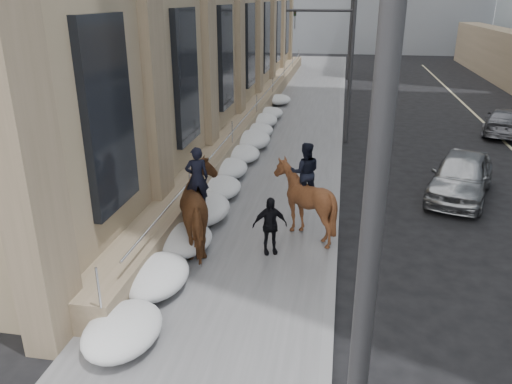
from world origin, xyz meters
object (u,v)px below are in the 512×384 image
Objects in this scene: mounted_horse_right at (304,197)px; pedestrian at (270,226)px; car_silver at (461,176)px; car_grey at (505,122)px; mounted_horse_left at (203,207)px.

pedestrian is at bearing 50.77° from mounted_horse_right.
car_silver is (5.93, 5.42, -0.14)m from pedestrian.
car_silver is at bearing -148.79° from mounted_horse_right.
mounted_horse_right reaches higher than car_silver.
mounted_horse_right is 0.61× the size of car_grey.
mounted_horse_left is 0.66× the size of car_grey.
pedestrian is (-0.79, -1.28, -0.36)m from mounted_horse_right.
car_grey is (9.91, 14.81, -0.27)m from pedestrian.
car_grey is (3.98, 9.39, -0.13)m from car_silver.
car_silver is at bearing -168.18° from mounted_horse_left.
car_silver is (7.76, 5.35, -0.51)m from mounted_horse_left.
pedestrian is at bearing -118.85° from car_silver.
mounted_horse_right reaches higher than car_grey.
mounted_horse_right is at bearing -122.45° from car_silver.
pedestrian is 0.36× the size of car_grey.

